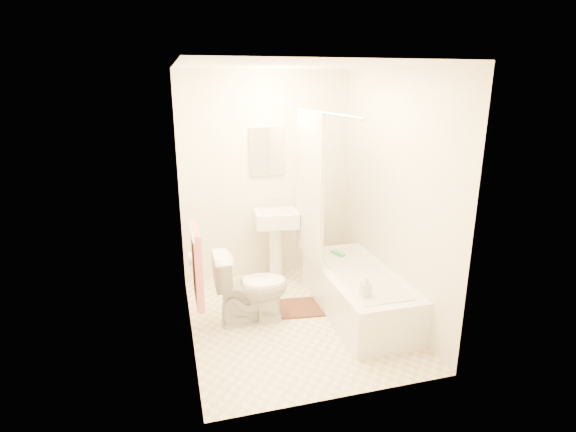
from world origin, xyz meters
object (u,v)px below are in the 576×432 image
object	(u,v)px
bathtub	(358,292)
sink	(276,243)
bath_mat	(295,308)
toilet	(251,287)
soap_bottle	(366,287)

from	to	relation	value
bathtub	sink	bearing A→B (deg)	121.82
bath_mat	toilet	bearing A→B (deg)	-167.61
bathtub	bath_mat	bearing A→B (deg)	158.54
sink	bathtub	world-z (taller)	sink
sink	soap_bottle	world-z (taller)	sink
bath_mat	soap_bottle	bearing A→B (deg)	-59.52
soap_bottle	bath_mat	bearing A→B (deg)	120.48
bath_mat	soap_bottle	distance (m)	1.00
toilet	bath_mat	size ratio (longest dim) A/B	1.30
sink	soap_bottle	xyz separation A→B (m)	(0.45, -1.48, 0.07)
sink	soap_bottle	distance (m)	1.55
sink	bathtub	distance (m)	1.18
sink	bath_mat	bearing A→B (deg)	-83.46
toilet	sink	xyz separation A→B (m)	(0.46, 0.85, 0.11)
toilet	bath_mat	bearing A→B (deg)	-76.68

